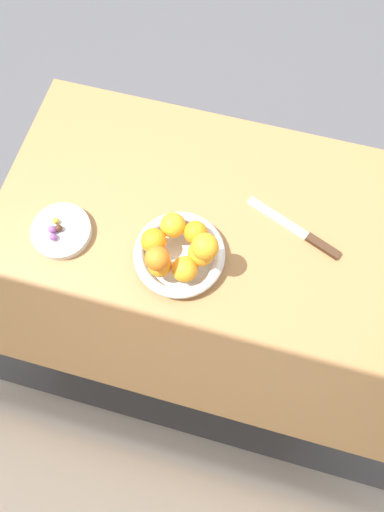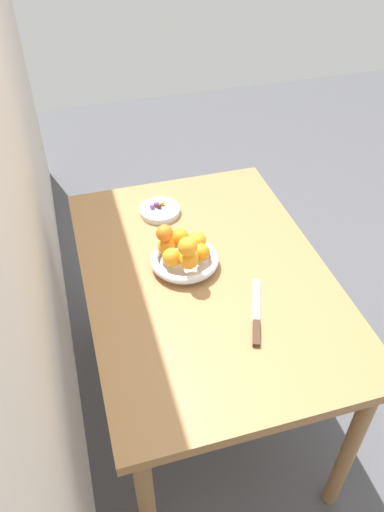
% 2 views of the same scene
% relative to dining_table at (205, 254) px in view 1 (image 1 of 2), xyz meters
% --- Properties ---
extents(ground_plane, '(6.00, 6.00, 0.00)m').
position_rel_dining_table_xyz_m(ground_plane, '(0.00, 0.00, -0.65)').
color(ground_plane, '#4C4C51').
extents(dining_table, '(1.10, 0.76, 0.74)m').
position_rel_dining_table_xyz_m(dining_table, '(0.00, 0.00, 0.00)').
color(dining_table, '#9E7042').
rests_on(dining_table, ground_plane).
extents(fruit_bowl, '(0.22, 0.22, 0.04)m').
position_rel_dining_table_xyz_m(fruit_bowl, '(0.05, 0.06, 0.11)').
color(fruit_bowl, silver).
rests_on(fruit_bowl, dining_table).
extents(candy_dish, '(0.15, 0.15, 0.02)m').
position_rel_dining_table_xyz_m(candy_dish, '(0.35, 0.07, 0.10)').
color(candy_dish, silver).
rests_on(candy_dish, dining_table).
extents(orange_0, '(0.05, 0.05, 0.05)m').
position_rel_dining_table_xyz_m(orange_0, '(0.08, 0.11, 0.16)').
color(orange_0, orange).
rests_on(orange_0, fruit_bowl).
extents(orange_1, '(0.06, 0.06, 0.06)m').
position_rel_dining_table_xyz_m(orange_1, '(0.03, 0.10, 0.16)').
color(orange_1, orange).
rests_on(orange_1, fruit_bowl).
extents(orange_2, '(0.06, 0.06, 0.06)m').
position_rel_dining_table_xyz_m(orange_2, '(-0.00, 0.06, 0.16)').
color(orange_2, orange).
rests_on(orange_2, fruit_bowl).
extents(orange_3, '(0.06, 0.06, 0.06)m').
position_rel_dining_table_xyz_m(orange_3, '(0.02, 0.01, 0.16)').
color(orange_3, orange).
rests_on(orange_3, fruit_bowl).
extents(orange_4, '(0.06, 0.06, 0.06)m').
position_rel_dining_table_xyz_m(orange_4, '(0.08, 0.01, 0.16)').
color(orange_4, orange).
rests_on(orange_4, fruit_bowl).
extents(orange_5, '(0.06, 0.06, 0.06)m').
position_rel_dining_table_xyz_m(orange_5, '(0.11, 0.06, 0.16)').
color(orange_5, orange).
rests_on(orange_5, fruit_bowl).
extents(orange_6, '(0.05, 0.05, 0.05)m').
position_rel_dining_table_xyz_m(orange_6, '(0.08, 0.11, 0.21)').
color(orange_6, orange).
rests_on(orange_6, orange_0).
extents(orange_7, '(0.06, 0.06, 0.06)m').
position_rel_dining_table_xyz_m(orange_7, '(-0.01, 0.06, 0.22)').
color(orange_7, orange).
rests_on(orange_7, orange_2).
extents(candy_ball_0, '(0.02, 0.02, 0.02)m').
position_rel_dining_table_xyz_m(candy_ball_0, '(0.35, 0.09, 0.12)').
color(candy_ball_0, '#8C4C99').
rests_on(candy_ball_0, candy_dish).
extents(candy_ball_1, '(0.02, 0.02, 0.02)m').
position_rel_dining_table_xyz_m(candy_ball_1, '(0.35, 0.07, 0.12)').
color(candy_ball_1, '#472819').
rests_on(candy_ball_1, candy_dish).
extents(candy_ball_2, '(0.02, 0.02, 0.02)m').
position_rel_dining_table_xyz_m(candy_ball_2, '(0.36, 0.08, 0.12)').
color(candy_ball_2, '#8C4C99').
rests_on(candy_ball_2, candy_dish).
extents(candy_ball_3, '(0.02, 0.02, 0.02)m').
position_rel_dining_table_xyz_m(candy_ball_3, '(0.37, 0.05, 0.12)').
color(candy_ball_3, gold).
rests_on(candy_ball_3, candy_dish).
extents(knife, '(0.25, 0.12, 0.01)m').
position_rel_dining_table_xyz_m(knife, '(-0.22, -0.08, 0.09)').
color(knife, '#3F2819').
rests_on(knife, dining_table).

